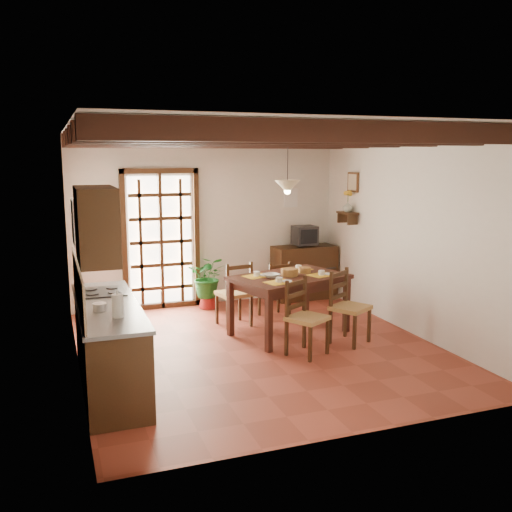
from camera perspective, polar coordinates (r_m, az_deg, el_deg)
name	(u,v)px	position (r m, az deg, el deg)	size (l,w,h in m)	color
ground_plane	(259,348)	(7.54, 0.33, -9.19)	(5.00, 5.00, 0.00)	brown
room_shell	(259,209)	(7.15, 0.34, 4.69)	(4.52, 5.02, 2.81)	silver
ceiling_beams	(259,138)	(7.12, 0.35, 11.71)	(4.50, 4.34, 0.20)	black
french_door	(161,237)	(9.37, -9.49, 1.88)	(1.26, 0.11, 2.32)	white
kitchen_counter	(109,344)	(6.42, -14.51, -8.53)	(0.64, 2.25, 1.38)	#341F10
upper_cabinet	(96,225)	(5.43, -15.68, 2.98)	(0.35, 0.80, 0.70)	#341F10
range_hood	(90,223)	(6.68, -16.26, 3.21)	(0.38, 0.60, 0.54)	white
counter_items	(106,298)	(6.37, -14.78, -4.13)	(0.50, 1.43, 0.25)	black
dining_table	(289,283)	(7.95, 3.35, -2.73)	(1.76, 1.40, 0.83)	#361911
chair_near_left	(306,331)	(7.24, 5.04, -7.52)	(0.60, 0.59, 0.96)	#AF854A
chair_near_right	(349,320)	(7.76, 9.27, -6.38)	(0.61, 0.60, 0.98)	#AF854A
chair_far_left	(234,305)	(8.43, -2.18, -4.96)	(0.51, 0.49, 0.97)	#AF854A
chair_far_right	(275,299)	(8.88, 1.89, -4.35)	(0.46, 0.45, 0.88)	#AF854A
table_setting	(289,267)	(7.90, 3.36, -1.14)	(1.12, 0.75, 0.10)	gold
table_bowl	(271,276)	(7.79, 1.56, -1.98)	(0.22, 0.22, 0.05)	white
sideboard	(304,272)	(10.02, 4.84, -1.63)	(1.09, 0.49, 0.93)	#341F10
crt_tv	(305,235)	(9.90, 4.91, 2.08)	(0.38, 0.36, 0.33)	black
fuse_box	(291,198)	(10.01, 3.49, 5.82)	(0.25, 0.03, 0.32)	white
plant_pot	(209,301)	(9.45, -4.75, -4.53)	(0.33, 0.33, 0.20)	maroon
potted_plant	(208,274)	(9.35, -4.79, -1.80)	(1.61, 1.38, 1.80)	#144C19
wall_shelf	(348,215)	(9.52, 9.14, 4.05)	(0.20, 0.42, 0.20)	#341F10
shelf_vase	(348,207)	(9.51, 9.16, 4.89)	(0.15, 0.15, 0.15)	#B2BFB2
shelf_flowers	(348,194)	(9.49, 9.20, 6.14)	(0.14, 0.14, 0.36)	gold
framed_picture	(353,182)	(9.52, 9.67, 7.29)	(0.03, 0.32, 0.32)	brown
pendant_lamp	(287,185)	(7.86, 3.16, 7.07)	(0.36, 0.36, 0.84)	black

